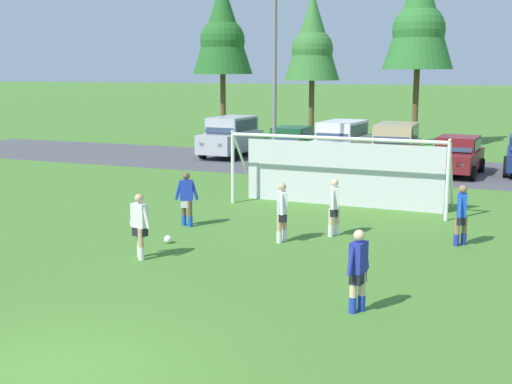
{
  "coord_description": "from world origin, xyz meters",
  "views": [
    {
      "loc": [
        6.46,
        -7.34,
        4.62
      ],
      "look_at": [
        -0.7,
        10.16,
        1.09
      ],
      "focal_mm": 45.79,
      "sensor_mm": 36.0,
      "label": 1
    }
  ],
  "objects_px": {
    "player_winger_left": "(358,271)",
    "parked_car_slot_left": "(291,143)",
    "street_lamp": "(278,79)",
    "parked_car_slot_far_left": "(231,136)",
    "parked_car_slot_center": "(395,146)",
    "player_winger_right": "(187,199)",
    "player_striker_near": "(334,207)",
    "player_defender_far": "(461,215)",
    "player_trailing_back": "(140,226)",
    "soccer_goal": "(340,170)",
    "parked_car_slot_center_right": "(457,155)",
    "parked_car_slot_center_left": "(341,142)",
    "player_midfield_center": "(282,212)",
    "soccer_ball": "(168,239)"
  },
  "relations": [
    {
      "from": "player_winger_left",
      "to": "parked_car_slot_left",
      "type": "bearing_deg",
      "value": 112.56
    },
    {
      "from": "parked_car_slot_left",
      "to": "street_lamp",
      "type": "height_order",
      "value": "street_lamp"
    },
    {
      "from": "parked_car_slot_far_left",
      "to": "parked_car_slot_center",
      "type": "distance_m",
      "value": 9.24
    },
    {
      "from": "player_winger_right",
      "to": "player_striker_near",
      "type": "bearing_deg",
      "value": 6.95
    },
    {
      "from": "player_defender_far",
      "to": "street_lamp",
      "type": "height_order",
      "value": "street_lamp"
    },
    {
      "from": "parked_car_slot_far_left",
      "to": "player_defender_far",
      "type": "bearing_deg",
      "value": -47.41
    },
    {
      "from": "player_defender_far",
      "to": "parked_car_slot_far_left",
      "type": "relative_size",
      "value": 0.35
    },
    {
      "from": "player_trailing_back",
      "to": "player_striker_near",
      "type": "bearing_deg",
      "value": 46.32
    },
    {
      "from": "player_winger_left",
      "to": "player_trailing_back",
      "type": "height_order",
      "value": "same"
    },
    {
      "from": "parked_car_slot_center",
      "to": "player_winger_right",
      "type": "bearing_deg",
      "value": -104.86
    },
    {
      "from": "player_defender_far",
      "to": "player_winger_left",
      "type": "relative_size",
      "value": 1.0
    },
    {
      "from": "soccer_goal",
      "to": "street_lamp",
      "type": "bearing_deg",
      "value": 129.16
    },
    {
      "from": "player_winger_left",
      "to": "street_lamp",
      "type": "height_order",
      "value": "street_lamp"
    },
    {
      "from": "player_winger_right",
      "to": "parked_car_slot_left",
      "type": "distance_m",
      "value": 15.35
    },
    {
      "from": "parked_car_slot_center_right",
      "to": "street_lamp",
      "type": "bearing_deg",
      "value": -152.31
    },
    {
      "from": "player_striker_near",
      "to": "parked_car_slot_center",
      "type": "xyz_separation_m",
      "value": [
        -0.73,
        13.34,
        0.29
      ]
    },
    {
      "from": "player_defender_far",
      "to": "street_lamp",
      "type": "xyz_separation_m",
      "value": [
        -8.47,
        8.76,
        3.45
      ]
    },
    {
      "from": "player_winger_left",
      "to": "parked_car_slot_far_left",
      "type": "height_order",
      "value": "parked_car_slot_far_left"
    },
    {
      "from": "player_striker_near",
      "to": "soccer_goal",
      "type": "bearing_deg",
      "value": 103.02
    },
    {
      "from": "parked_car_slot_center_left",
      "to": "parked_car_slot_center",
      "type": "relative_size",
      "value": 1.01
    },
    {
      "from": "player_winger_left",
      "to": "player_midfield_center",
      "type": "bearing_deg",
      "value": 125.58
    },
    {
      "from": "player_striker_near",
      "to": "player_defender_far",
      "type": "bearing_deg",
      "value": 4.83
    },
    {
      "from": "player_winger_left",
      "to": "parked_car_slot_left",
      "type": "height_order",
      "value": "parked_car_slot_left"
    },
    {
      "from": "player_winger_left",
      "to": "parked_car_slot_far_left",
      "type": "distance_m",
      "value": 23.55
    },
    {
      "from": "soccer_goal",
      "to": "parked_car_slot_center_left",
      "type": "bearing_deg",
      "value": 104.56
    },
    {
      "from": "player_striker_near",
      "to": "parked_car_slot_center",
      "type": "distance_m",
      "value": 13.36
    },
    {
      "from": "soccer_ball",
      "to": "parked_car_slot_center_right",
      "type": "distance_m",
      "value": 16.51
    },
    {
      "from": "soccer_ball",
      "to": "player_winger_left",
      "type": "height_order",
      "value": "player_winger_left"
    },
    {
      "from": "soccer_goal",
      "to": "parked_car_slot_center_right",
      "type": "height_order",
      "value": "soccer_goal"
    },
    {
      "from": "soccer_ball",
      "to": "player_winger_right",
      "type": "bearing_deg",
      "value": 103.37
    },
    {
      "from": "player_winger_left",
      "to": "parked_car_slot_center_right",
      "type": "xyz_separation_m",
      "value": [
        0.11,
        18.42,
        0.05
      ]
    },
    {
      "from": "player_midfield_center",
      "to": "parked_car_slot_center_right",
      "type": "xyz_separation_m",
      "value": [
        3.27,
        14.0,
        0.05
      ]
    },
    {
      "from": "soccer_goal",
      "to": "player_midfield_center",
      "type": "xyz_separation_m",
      "value": [
        -0.22,
        -5.15,
        -0.47
      ]
    },
    {
      "from": "player_winger_left",
      "to": "player_winger_right",
      "type": "height_order",
      "value": "same"
    },
    {
      "from": "parked_car_slot_center_left",
      "to": "street_lamp",
      "type": "distance_m",
      "value": 6.03
    },
    {
      "from": "player_striker_near",
      "to": "parked_car_slot_left",
      "type": "xyz_separation_m",
      "value": [
        -6.4,
        14.69,
        0.05
      ]
    },
    {
      "from": "parked_car_slot_center_left",
      "to": "street_lamp",
      "type": "xyz_separation_m",
      "value": [
        -1.54,
        -4.9,
        3.16
      ]
    },
    {
      "from": "player_midfield_center",
      "to": "parked_car_slot_far_left",
      "type": "height_order",
      "value": "parked_car_slot_far_left"
    },
    {
      "from": "soccer_ball",
      "to": "parked_car_slot_center_left",
      "type": "xyz_separation_m",
      "value": [
        0.43,
        16.45,
        1.0
      ]
    },
    {
      "from": "parked_car_slot_center",
      "to": "player_striker_near",
      "type": "bearing_deg",
      "value": -86.87
    },
    {
      "from": "player_trailing_back",
      "to": "soccer_goal",
      "type": "bearing_deg",
      "value": 69.9
    },
    {
      "from": "player_winger_right",
      "to": "parked_car_slot_center_right",
      "type": "xyz_separation_m",
      "value": [
        6.55,
        13.36,
        0.05
      ]
    },
    {
      "from": "player_defender_far",
      "to": "parked_car_slot_center_left",
      "type": "relative_size",
      "value": 0.35
    },
    {
      "from": "parked_car_slot_far_left",
      "to": "parked_car_slot_center_right",
      "type": "relative_size",
      "value": 1.08
    },
    {
      "from": "parked_car_slot_left",
      "to": "street_lamp",
      "type": "relative_size",
      "value": 0.51
    },
    {
      "from": "parked_car_slot_far_left",
      "to": "parked_car_slot_left",
      "type": "height_order",
      "value": "parked_car_slot_far_left"
    },
    {
      "from": "parked_car_slot_far_left",
      "to": "player_winger_left",
      "type": "bearing_deg",
      "value": -59.69
    },
    {
      "from": "soccer_goal",
      "to": "player_defender_far",
      "type": "xyz_separation_m",
      "value": [
        4.34,
        -3.68,
        -0.47
      ]
    },
    {
      "from": "parked_car_slot_center_left",
      "to": "player_midfield_center",
      "type": "bearing_deg",
      "value": -81.09
    },
    {
      "from": "parked_car_slot_far_left",
      "to": "parked_car_slot_left",
      "type": "bearing_deg",
      "value": -0.77
    }
  ]
}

